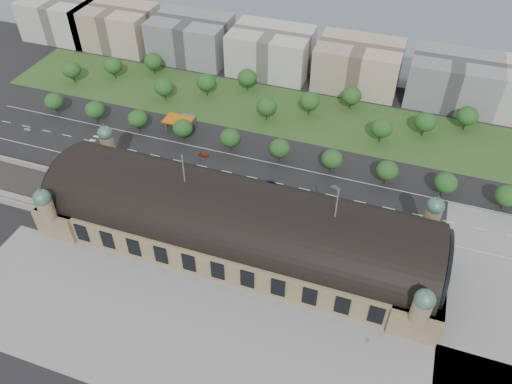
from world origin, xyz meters
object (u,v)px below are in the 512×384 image
(parked_car_4, at_px, (164,177))
(parked_car_5, at_px, (181,182))
(parked_car_2, at_px, (139,177))
(parked_car_3, at_px, (188,189))
(parked_car_1, at_px, (110,171))
(bus_west, at_px, (274,197))
(traffic_car_3, at_px, (204,155))
(bus_mid, at_px, (290,202))
(parked_car_6, at_px, (217,191))
(traffic_car_6, at_px, (426,229))
(traffic_car_5, at_px, (335,188))
(parked_car_0, at_px, (111,167))
(traffic_car_4, at_px, (271,182))
(bus_east, at_px, (327,210))
(traffic_car_0, at_px, (27,129))
(pedestrian_0, at_px, (368,342))
(petrol_station, at_px, (183,120))

(parked_car_4, distance_m, parked_car_5, 8.59)
(parked_car_2, xyz_separation_m, parked_car_3, (23.67, 0.00, -0.03))
(parked_car_1, height_order, bus_west, bus_west)
(traffic_car_3, bearing_deg, bus_mid, -113.61)
(parked_car_6, bearing_deg, bus_west, 61.35)
(parked_car_1, bearing_deg, bus_west, 64.10)
(traffic_car_6, xyz_separation_m, parked_car_3, (-98.65, -8.85, -0.10))
(traffic_car_5, xyz_separation_m, parked_car_0, (-98.74, -19.40, 0.10))
(traffic_car_4, height_order, bus_east, bus_east)
(parked_car_1, distance_m, parked_car_5, 33.75)
(parked_car_4, relative_size, parked_car_5, 0.72)
(traffic_car_4, xyz_separation_m, bus_west, (4.81, -9.98, 1.08))
(bus_west, bearing_deg, parked_car_4, 86.84)
(traffic_car_0, distance_m, parked_car_0, 55.98)
(traffic_car_5, relative_size, parked_car_0, 0.87)
(parked_car_3, bearing_deg, parked_car_2, -110.35)
(traffic_car_5, height_order, parked_car_1, traffic_car_5)
(parked_car_2, height_order, parked_car_4, parked_car_2)
(parked_car_4, xyz_separation_m, bus_east, (72.73, 2.24, 1.05))
(parked_car_3, height_order, pedestrian_0, pedestrian_0)
(traffic_car_0, xyz_separation_m, traffic_car_6, (192.37, -5.47, 0.15))
(parked_car_3, bearing_deg, bus_west, 78.84)
(bus_mid, distance_m, bus_east, 15.74)
(traffic_car_6, distance_m, bus_mid, 54.80)
(bus_east, bearing_deg, petrol_station, 59.13)
(petrol_station, xyz_separation_m, traffic_car_6, (121.34, -35.43, -2.14))
(traffic_car_6, distance_m, parked_car_0, 137.85)
(parked_car_3, relative_size, bus_east, 0.33)
(parked_car_0, distance_m, bus_mid, 83.06)
(petrol_station, xyz_separation_m, bus_east, (82.35, -38.28, -1.21))
(traffic_car_3, distance_m, bus_mid, 50.47)
(petrol_station, distance_m, traffic_car_3, 28.09)
(traffic_car_5, distance_m, parked_car_2, 86.14)
(parked_car_6, bearing_deg, pedestrian_0, 18.86)
(traffic_car_5, xyz_separation_m, parked_car_4, (-72.76, -17.93, -0.02))
(traffic_car_5, height_order, traffic_car_6, traffic_car_6)
(traffic_car_3, xyz_separation_m, bus_mid, (47.03, -18.28, 0.84))
(traffic_car_4, xyz_separation_m, parked_car_2, (-55.93, -15.98, 0.01))
(parked_car_5, bearing_deg, pedestrian_0, 25.50)
(petrol_station, height_order, traffic_car_4, petrol_station)
(traffic_car_3, distance_m, parked_car_4, 22.81)
(parked_car_0, relative_size, parked_car_5, 0.85)
(traffic_car_3, xyz_separation_m, bus_west, (40.18, -18.28, 1.12))
(traffic_car_4, relative_size, parked_car_5, 0.73)
(traffic_car_6, bearing_deg, parked_car_4, -93.14)
(petrol_station, bearing_deg, traffic_car_5, -15.34)
(traffic_car_0, xyz_separation_m, bus_west, (130.80, -8.32, 1.13))
(petrol_station, distance_m, bus_west, 70.99)
(parked_car_1, bearing_deg, traffic_car_6, 63.24)
(pedestrian_0, bearing_deg, traffic_car_5, 113.03)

